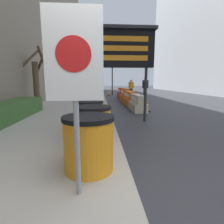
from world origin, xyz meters
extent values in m
plane|color=#2D2D33|center=(0.00, 0.00, 0.00)|extent=(120.00, 120.00, 0.00)
cube|color=#335628|center=(-3.47, 3.79, 0.46)|extent=(0.90, 5.16, 0.60)
cylinder|color=#4C3D2D|center=(-3.49, 7.12, 1.25)|extent=(0.28, 0.28, 2.19)
cylinder|color=#4C3D2D|center=(-3.09, 7.06, 2.46)|extent=(0.24, 0.91, 1.10)
cylinder|color=#4C3D2D|center=(-3.04, 7.25, 2.42)|extent=(0.36, 1.01, 1.25)
cylinder|color=#4C3D2D|center=(-3.24, 7.51, 2.58)|extent=(0.89, 0.66, 1.33)
cylinder|color=#4C3D2D|center=(-3.90, 7.48, 2.48)|extent=(0.77, 0.96, 1.09)
cylinder|color=orange|center=(-0.59, 0.73, 0.52)|extent=(0.70, 0.70, 0.73)
cylinder|color=black|center=(-0.59, 0.73, 0.92)|extent=(0.73, 0.73, 0.06)
cylinder|color=orange|center=(-0.57, 1.70, 0.52)|extent=(0.70, 0.70, 0.73)
cylinder|color=black|center=(-0.57, 1.70, 0.92)|extent=(0.73, 0.73, 0.06)
cylinder|color=orange|center=(-0.71, 2.67, 0.52)|extent=(0.70, 0.70, 0.73)
cylinder|color=black|center=(-0.71, 2.67, 0.92)|extent=(0.73, 0.73, 0.06)
cylinder|color=gray|center=(-0.68, 0.17, 0.92)|extent=(0.06, 0.06, 1.52)
cube|color=white|center=(-0.68, 0.15, 1.68)|extent=(0.58, 0.04, 0.91)
cylinder|color=red|center=(-0.68, 0.12, 1.68)|extent=(0.35, 0.01, 0.35)
cylinder|color=#28282B|center=(-0.65, 4.47, 0.95)|extent=(0.10, 0.10, 1.90)
cylinder|color=#28282B|center=(1.19, 4.47, 0.95)|extent=(0.10, 0.10, 1.90)
cube|color=black|center=(0.27, 4.47, 2.51)|extent=(2.31, 0.24, 1.22)
cube|color=#28282B|center=(0.27, 4.40, 3.16)|extent=(2.43, 0.34, 0.10)
cube|color=orange|center=(0.27, 4.34, 2.81)|extent=(1.85, 0.02, 0.17)
cube|color=orange|center=(0.27, 4.34, 2.51)|extent=(1.85, 0.02, 0.17)
cube|color=orange|center=(0.27, 4.34, 2.20)|extent=(1.85, 0.02, 0.17)
cube|color=beige|center=(1.43, 6.81, 0.20)|extent=(0.60, 1.81, 0.40)
cube|color=beige|center=(1.43, 6.81, 0.59)|extent=(0.36, 1.81, 0.40)
cube|color=white|center=(1.24, 6.81, 0.59)|extent=(0.02, 1.45, 0.20)
cube|color=orange|center=(1.43, 9.12, 0.21)|extent=(0.64, 2.17, 0.41)
cube|color=orange|center=(1.43, 9.12, 0.62)|extent=(0.39, 2.17, 0.41)
cube|color=white|center=(1.23, 9.12, 0.62)|extent=(0.02, 1.73, 0.21)
cube|color=orange|center=(1.43, 11.22, 0.23)|extent=(0.64, 1.67, 0.47)
cube|color=orange|center=(1.43, 11.22, 0.70)|extent=(0.38, 1.67, 0.47)
cube|color=white|center=(1.23, 11.22, 0.70)|extent=(0.02, 1.33, 0.23)
cube|color=red|center=(1.43, 13.53, 0.22)|extent=(0.55, 1.87, 0.44)
cube|color=red|center=(1.43, 13.53, 0.66)|extent=(0.33, 1.87, 0.44)
cube|color=white|center=(1.25, 13.53, 0.66)|extent=(0.02, 1.50, 0.22)
cube|color=black|center=(1.82, 6.52, 0.02)|extent=(0.32, 0.32, 0.04)
cone|color=#EA560F|center=(1.82, 6.52, 0.30)|extent=(0.25, 0.25, 0.53)
cylinder|color=white|center=(1.82, 6.52, 0.33)|extent=(0.15, 0.15, 0.07)
cube|color=black|center=(0.52, 16.73, 0.02)|extent=(0.31, 0.31, 0.04)
cone|color=#EA560F|center=(0.52, 16.73, 0.30)|extent=(0.25, 0.25, 0.51)
cylinder|color=white|center=(0.52, 16.73, 0.32)|extent=(0.14, 0.14, 0.07)
cylinder|color=#2D2D30|center=(0.91, 17.18, 1.85)|extent=(0.12, 0.12, 3.69)
cube|color=black|center=(0.91, 17.02, 3.27)|extent=(0.28, 0.28, 0.84)
sphere|color=#360605|center=(0.91, 16.87, 3.55)|extent=(0.15, 0.15, 0.15)
sphere|color=gold|center=(0.91, 16.87, 3.27)|extent=(0.15, 0.15, 0.15)
sphere|color=black|center=(0.91, 16.87, 2.99)|extent=(0.15, 0.15, 0.15)
cylinder|color=#333338|center=(3.41, 13.30, 0.43)|extent=(0.14, 0.14, 0.87)
cylinder|color=#333338|center=(3.57, 13.30, 0.43)|extent=(0.14, 0.14, 0.87)
cube|color=black|center=(3.49, 13.30, 1.21)|extent=(0.48, 0.30, 0.69)
sphere|color=tan|center=(3.49, 13.30, 1.67)|extent=(0.24, 0.24, 0.24)
cylinder|color=#23283D|center=(2.51, 15.10, 0.39)|extent=(0.13, 0.13, 0.78)
cylinder|color=#23283D|center=(2.65, 15.10, 0.39)|extent=(0.13, 0.13, 0.78)
cube|color=orange|center=(2.58, 15.10, 1.09)|extent=(0.47, 0.34, 0.62)
sphere|color=tan|center=(2.58, 15.10, 1.51)|extent=(0.22, 0.22, 0.22)
camera|label=1|loc=(-0.43, -1.66, 1.41)|focal=28.00mm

